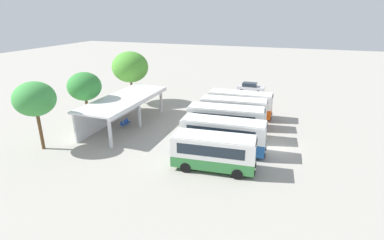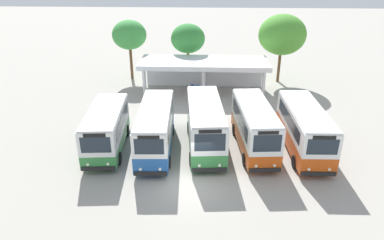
# 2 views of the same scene
# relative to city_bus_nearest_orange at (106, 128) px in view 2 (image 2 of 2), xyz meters

# --- Properties ---
(ground_plane) EXTENTS (180.00, 180.00, 0.00)m
(ground_plane) POSITION_rel_city_bus_nearest_orange_xyz_m (6.32, -4.28, -1.73)
(ground_plane) COLOR #A39E93
(city_bus_nearest_orange) EXTENTS (2.91, 7.23, 3.12)m
(city_bus_nearest_orange) POSITION_rel_city_bus_nearest_orange_xyz_m (0.00, 0.00, 0.00)
(city_bus_nearest_orange) COLOR black
(city_bus_nearest_orange) RESTS_ON ground
(city_bus_second_in_row) EXTENTS (2.61, 8.15, 3.30)m
(city_bus_second_in_row) POSITION_rel_city_bus_nearest_orange_xyz_m (3.55, 0.07, 0.09)
(city_bus_second_in_row) COLOR black
(city_bus_second_in_row) RESTS_ON ground
(city_bus_middle_cream) EXTENTS (3.03, 8.21, 3.46)m
(city_bus_middle_cream) POSITION_rel_city_bus_nearest_orange_xyz_m (7.09, 0.68, 0.17)
(city_bus_middle_cream) COLOR black
(city_bus_middle_cream) RESTS_ON ground
(city_bus_fourth_amber) EXTENTS (2.83, 7.80, 3.40)m
(city_bus_fourth_amber) POSITION_rel_city_bus_nearest_orange_xyz_m (10.64, 0.61, 0.14)
(city_bus_fourth_amber) COLOR black
(city_bus_fourth_amber) RESTS_ON ground
(city_bus_fifth_blue) EXTENTS (2.57, 8.07, 3.29)m
(city_bus_fifth_blue) POSITION_rel_city_bus_nearest_orange_xyz_m (14.18, 0.52, 0.08)
(city_bus_fifth_blue) COLOR black
(city_bus_fifth_blue) RESTS_ON ground
(terminal_canopy) EXTENTS (13.10, 4.84, 3.40)m
(terminal_canopy) POSITION_rel_city_bus_nearest_orange_xyz_m (6.80, 13.33, 0.85)
(terminal_canopy) COLOR silver
(terminal_canopy) RESTS_ON ground
(waiting_chair_end_by_column) EXTENTS (0.45, 0.45, 0.86)m
(waiting_chair_end_by_column) POSITION_rel_city_bus_nearest_orange_xyz_m (5.64, 12.51, -1.21)
(waiting_chair_end_by_column) COLOR slate
(waiting_chair_end_by_column) RESTS_ON ground
(waiting_chair_second_from_end) EXTENTS (0.45, 0.45, 0.86)m
(waiting_chair_second_from_end) POSITION_rel_city_bus_nearest_orange_xyz_m (6.20, 12.41, -1.21)
(waiting_chair_second_from_end) COLOR slate
(waiting_chair_second_from_end) RESTS_ON ground
(waiting_chair_middle_seat) EXTENTS (0.45, 0.45, 0.86)m
(waiting_chair_middle_seat) POSITION_rel_city_bus_nearest_orange_xyz_m (6.77, 12.49, -1.21)
(waiting_chair_middle_seat) COLOR slate
(waiting_chair_middle_seat) RESTS_ON ground
(roadside_tree_behind_canopy) EXTENTS (3.76, 3.76, 6.44)m
(roadside_tree_behind_canopy) POSITION_rel_city_bus_nearest_orange_xyz_m (4.93, 16.60, 3.09)
(roadside_tree_behind_canopy) COLOR brown
(roadside_tree_behind_canopy) RESTS_ON ground
(roadside_tree_east_of_canopy) EXTENTS (5.15, 5.15, 7.51)m
(roadside_tree_east_of_canopy) POSITION_rel_city_bus_nearest_orange_xyz_m (15.23, 16.76, 3.58)
(roadside_tree_east_of_canopy) COLOR brown
(roadside_tree_east_of_canopy) RESTS_ON ground
(roadside_tree_west_of_canopy) EXTENTS (3.83, 3.83, 6.75)m
(roadside_tree_west_of_canopy) POSITION_rel_city_bus_nearest_orange_xyz_m (-1.66, 16.98, 3.36)
(roadside_tree_west_of_canopy) COLOR brown
(roadside_tree_west_of_canopy) RESTS_ON ground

